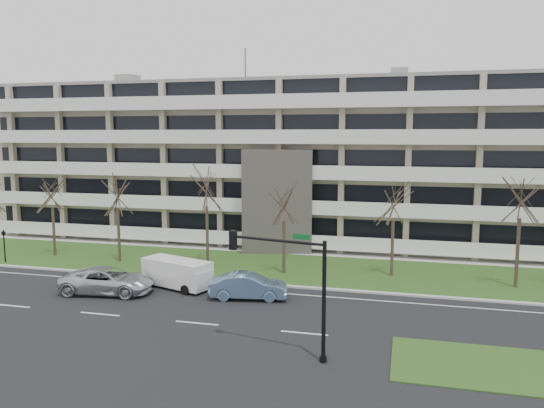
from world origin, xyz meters
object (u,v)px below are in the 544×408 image
(silver_pickup, at_px, (108,281))
(traffic_signal, at_px, (291,277))
(pedestrian_signal, at_px, (4,242))
(blue_sedan, at_px, (248,286))
(white_van, at_px, (178,271))

(silver_pickup, bearing_deg, traffic_signal, -122.84)
(traffic_signal, xyz_separation_m, pedestrian_signal, (-26.17, 11.96, -2.05))
(blue_sedan, bearing_deg, pedestrian_signal, 68.86)
(white_van, bearing_deg, pedestrian_signal, -171.53)
(silver_pickup, xyz_separation_m, blue_sedan, (9.23, 1.14, -0.03))
(white_van, xyz_separation_m, pedestrian_signal, (-16.44, 3.02, 0.57))
(white_van, bearing_deg, traffic_signal, -23.71)
(silver_pickup, bearing_deg, pedestrian_signal, 60.45)
(blue_sedan, height_order, white_van, white_van)
(white_van, height_order, pedestrian_signal, pedestrian_signal)
(silver_pickup, distance_m, traffic_signal, 15.49)
(blue_sedan, bearing_deg, white_van, 67.85)
(white_van, distance_m, pedestrian_signal, 16.73)
(pedestrian_signal, bearing_deg, silver_pickup, -5.61)
(traffic_signal, distance_m, pedestrian_signal, 28.85)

